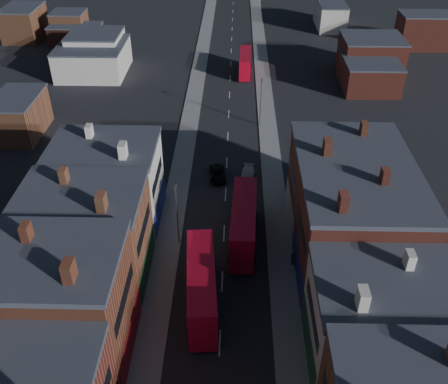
# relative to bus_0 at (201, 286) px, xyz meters

# --- Properties ---
(pavement_west) EXTENTS (3.00, 200.00, 0.12)m
(pavement_west) POSITION_rel_bus_0_xyz_m (-4.58, 29.48, -2.69)
(pavement_west) COLOR gray
(pavement_west) RESTS_ON ground
(pavement_east) EXTENTS (3.00, 200.00, 0.12)m
(pavement_east) POSITION_rel_bus_0_xyz_m (8.42, 29.48, -2.69)
(pavement_east) COLOR gray
(pavement_east) RESTS_ON ground
(lamp_post_2) EXTENTS (0.25, 0.70, 8.12)m
(lamp_post_2) POSITION_rel_bus_0_xyz_m (-3.28, 9.48, 1.95)
(lamp_post_2) COLOR slate
(lamp_post_2) RESTS_ON ground
(lamp_post_3) EXTENTS (0.25, 0.70, 8.12)m
(lamp_post_3) POSITION_rel_bus_0_xyz_m (7.12, 39.48, 1.95)
(lamp_post_3) COLOR slate
(lamp_post_3) RESTS_ON ground
(bus_0) EXTENTS (3.71, 11.99, 5.10)m
(bus_0) POSITION_rel_bus_0_xyz_m (0.00, 0.00, 0.00)
(bus_0) COLOR red
(bus_0) RESTS_ON ground
(bus_1) EXTENTS (3.43, 12.00, 5.13)m
(bus_1) POSITION_rel_bus_0_xyz_m (4.19, 10.07, 0.02)
(bus_1) COLOR #A6091F
(bus_1) RESTS_ON ground
(bus_2) EXTENTS (2.73, 9.92, 4.25)m
(bus_2) POSITION_rel_bus_0_xyz_m (4.90, 61.86, -0.46)
(bus_2) COLOR #B9081C
(bus_2) RESTS_ON ground
(car_2) EXTENTS (2.64, 4.92, 1.31)m
(car_2) POSITION_rel_bus_0_xyz_m (0.72, 23.52, -2.10)
(car_2) COLOR black
(car_2) RESTS_ON ground
(car_3) EXTENTS (2.24, 4.41, 1.23)m
(car_3) POSITION_rel_bus_0_xyz_m (4.87, 23.49, -2.14)
(car_3) COLOR silver
(car_3) RESTS_ON ground
(ped_3) EXTENTS (0.86, 1.19, 1.85)m
(ped_3) POSITION_rel_bus_0_xyz_m (9.62, 6.20, -1.71)
(ped_3) COLOR #504D45
(ped_3) RESTS_ON pavement_east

